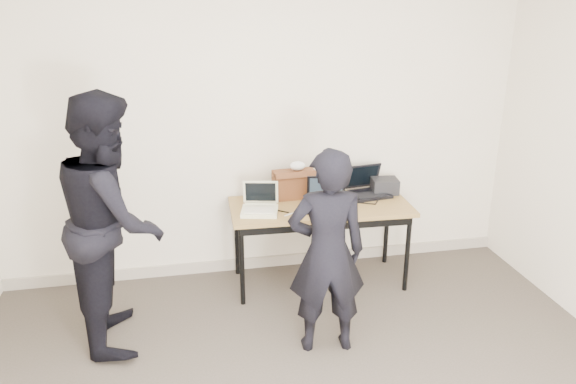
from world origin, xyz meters
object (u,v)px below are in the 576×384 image
object	(u,v)px
person_observer	(112,220)
leather_satchel	(294,184)
equipment_box	(385,186)
desk	(321,212)
person_typist	(327,253)
laptop_right	(367,188)
laptop_center	(326,201)
laptop_beige	(260,206)

from	to	relation	value
person_observer	leather_satchel	bearing A→B (deg)	-68.14
equipment_box	desk	bearing A→B (deg)	-163.07
person_typist	laptop_right	bearing A→B (deg)	-116.42
leather_satchel	person_observer	xyz separation A→B (m)	(-1.44, -0.68, 0.06)
laptop_center	laptop_right	xyz separation A→B (m)	(0.43, 0.23, 0.00)
leather_satchel	person_typist	bearing A→B (deg)	-93.83
equipment_box	person_typist	size ratio (longest dim) A/B	0.15
laptop_right	person_observer	bearing A→B (deg)	-171.48
laptop_right	leather_satchel	world-z (taller)	leather_satchel
desk	laptop_beige	world-z (taller)	laptop_beige
laptop_beige	laptop_right	world-z (taller)	laptop_right
laptop_right	equipment_box	distance (m)	0.17
laptop_center	equipment_box	distance (m)	0.64
laptop_beige	laptop_center	xyz separation A→B (m)	(0.55, -0.01, 0.01)
desk	person_typist	distance (m)	0.94
laptop_center	equipment_box	world-z (taller)	laptop_center
laptop_center	leather_satchel	distance (m)	0.35
laptop_center	desk	bearing A→B (deg)	139.50
person_observer	laptop_right	bearing A→B (deg)	-76.36
equipment_box	laptop_right	bearing A→B (deg)	-178.88
equipment_box	leather_satchel	bearing A→B (deg)	177.48
laptop_center	laptop_right	bearing A→B (deg)	41.63
laptop_beige	person_typist	world-z (taller)	person_typist
desk	laptop_beige	size ratio (longest dim) A/B	4.43
laptop_right	person_typist	xyz separation A→B (m)	(-0.65, -1.10, -0.04)
laptop_right	equipment_box	xyz separation A→B (m)	(0.17, 0.00, 0.01)
laptop_center	equipment_box	xyz separation A→B (m)	(0.60, 0.24, 0.01)
desk	laptop_center	distance (m)	0.13
laptop_beige	laptop_right	xyz separation A→B (m)	(0.98, 0.23, 0.01)
leather_satchel	laptop_right	bearing A→B (deg)	-6.68
laptop_beige	laptop_right	distance (m)	1.01
laptop_beige	laptop_center	size ratio (longest dim) A/B	0.91
laptop_beige	person_observer	xyz separation A→B (m)	(-1.10, -0.42, 0.14)
laptop_center	person_observer	size ratio (longest dim) A/B	0.21
laptop_beige	person_observer	world-z (taller)	person_observer
equipment_box	person_typist	distance (m)	1.38
laptop_right	person_observer	world-z (taller)	person_observer
desk	leather_satchel	xyz separation A→B (m)	(-0.18, 0.23, 0.19)
desk	person_typist	size ratio (longest dim) A/B	1.03
laptop_center	person_typist	distance (m)	0.90
laptop_center	equipment_box	size ratio (longest dim) A/B	1.69
laptop_center	person_typist	size ratio (longest dim) A/B	0.26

